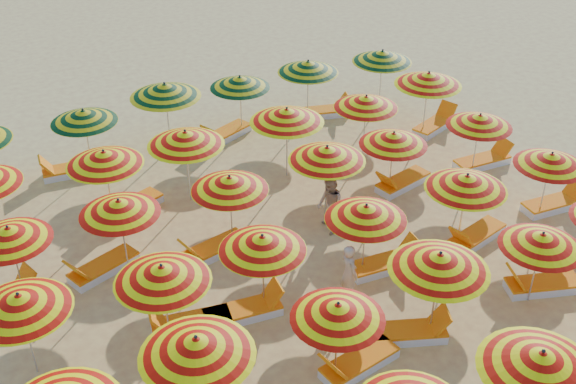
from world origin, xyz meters
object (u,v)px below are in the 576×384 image
Objects in this scene: umbrella_15 at (366,212)px; umbrella_19 at (119,207)px; lounger_5 at (541,285)px; umbrella_22 at (394,139)px; lounger_12 at (1,302)px; lounger_13 at (102,268)px; lounger_8 at (245,311)px; lounger_22 at (226,134)px; lounger_23 at (324,112)px; umbrella_8 at (338,311)px; lounger_18 at (131,207)px; umbrella_27 at (287,115)px; lounger_10 at (475,236)px; lounger_15 at (402,182)px; umbrella_17 at (551,160)px; umbrella_23 at (480,121)px; lounger_7 at (189,324)px; lounger_21 at (71,170)px; umbrella_31 at (84,116)px; umbrella_18 at (9,234)px; lounger_11 at (554,204)px; umbrella_16 at (467,182)px; umbrella_14 at (262,243)px; beachgoer_a at (349,272)px; umbrella_12 at (20,303)px; umbrella_25 at (104,158)px; umbrella_3 at (541,361)px; umbrella_28 at (366,102)px; beachgoer_b at (330,206)px; umbrella_13 at (162,274)px; umbrella_9 at (440,262)px; umbrella_20 at (230,183)px; lounger_4 at (408,332)px; umbrella_29 at (428,79)px; lounger_19 at (435,125)px; lounger_16 at (483,161)px; lounger_9 at (385,264)px; lounger_14 at (213,249)px; umbrella_32 at (165,90)px; lounger_3 at (358,363)px.

umbrella_19 is (-4.95, 2.63, -0.01)m from umbrella_15.
umbrella_22 is at bearing -62.72° from lounger_5.
lounger_13 is (2.32, 0.25, 0.00)m from lounger_12.
lounger_22 is (2.66, 7.91, 0.00)m from lounger_8.
umbrella_19 is 1.14× the size of lounger_23.
umbrella_8 is 7.95m from lounger_18.
lounger_12 is (-8.19, -2.38, -1.79)m from umbrella_27.
lounger_22 is at bearing -80.84° from lounger_10.
lounger_15 is 1.00× the size of lounger_22.
umbrella_17 is 0.84× the size of umbrella_23.
lounger_22 is at bearing 104.33° from umbrella_27.
lounger_8 is at bearing -178.47° from lounger_7.
lounger_10 is 1.03× the size of lounger_21.
umbrella_31 is at bearing 153.40° from umbrella_23.
lounger_13 is (-10.78, 0.09, -1.57)m from umbrella_23.
umbrella_18 is at bearing -7.74° from lounger_5.
lounger_8 is at bearing -56.31° from umbrella_19.
lounger_12 is at bearing 173.59° from lounger_11.
umbrella_23 is at bearing 46.66° from umbrella_16.
umbrella_14 is 1.75× the size of beachgoer_a.
beachgoer_a is (3.96, -8.17, -1.05)m from umbrella_31.
umbrella_25 is at bearing 59.98° from umbrella_12.
umbrella_8 is 2.61m from beachgoer_a.
lounger_5 and lounger_22 have the same top height.
umbrella_31 is (2.67, 4.90, 0.06)m from umbrella_18.
umbrella_3 is 11.38m from lounger_18.
umbrella_22 reaches higher than lounger_8.
lounger_23 is at bearing 68.12° from umbrella_15.
lounger_22 is (-3.36, 2.82, -1.62)m from umbrella_28.
umbrella_17 is (5.49, 0.07, -0.04)m from umbrella_15.
umbrella_28 is at bearing -69.25° from lounger_5.
lounger_15 is (0.50, 0.13, -1.56)m from umbrella_22.
lounger_7 is 4.86m from beachgoer_b.
umbrella_13 reaches higher than beachgoer_a.
umbrella_28 reaches higher than beachgoer_a.
beachgoer_a is at bearing -170.75° from lounger_11.
umbrella_25 is at bearing 134.38° from umbrella_15.
umbrella_9 reaches higher than umbrella_20.
beachgoer_b reaches higher than lounger_4.
umbrella_29 reaches higher than umbrella_28.
umbrella_25 reaches higher than lounger_19.
lounger_16 is 0.96× the size of lounger_22.
lounger_12 is at bearing 149.38° from umbrella_9.
lounger_7 is at bearing -16.47° from lounger_10.
lounger_7 is at bearing 130.76° from umbrella_8.
lounger_9 is 4.20m from lounger_14.
umbrella_8 is 0.84× the size of umbrella_32.
umbrella_29 reaches higher than umbrella_12.
umbrella_28 is 1.15× the size of lounger_3.
umbrella_16 reaches higher than lounger_3.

